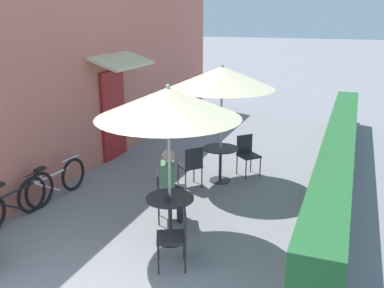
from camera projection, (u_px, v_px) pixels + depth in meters
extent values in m
cube|color=#C66B5B|center=(118.00, 68.00, 10.47)|extent=(0.24, 11.76, 4.20)
cube|color=maroon|center=(113.00, 115.00, 10.20)|extent=(0.08, 0.96, 2.10)
cube|color=beige|center=(122.00, 61.00, 9.71)|extent=(0.78, 1.80, 0.30)
cube|color=gray|center=(337.00, 168.00, 9.11)|extent=(0.44, 10.76, 0.45)
cube|color=#235B2D|center=(339.00, 145.00, 8.96)|extent=(0.60, 10.22, 0.56)
cylinder|color=#28282D|center=(171.00, 240.00, 6.62)|extent=(0.44, 0.44, 0.02)
cylinder|color=#28282D|center=(170.00, 219.00, 6.52)|extent=(0.06, 0.06, 0.71)
cylinder|color=#28282D|center=(170.00, 198.00, 6.42)|extent=(0.73, 0.73, 0.02)
cylinder|color=#B7B7BC|center=(169.00, 170.00, 6.29)|extent=(0.04, 0.04, 2.34)
cone|color=beige|center=(168.00, 103.00, 5.99)|extent=(2.09, 2.09, 0.44)
sphere|color=#B7B7BC|center=(168.00, 87.00, 5.92)|extent=(0.07, 0.07, 0.07)
cube|color=#232328|center=(171.00, 237.00, 5.83)|extent=(0.53, 0.53, 0.04)
cube|color=#232328|center=(185.00, 223.00, 5.78)|extent=(0.19, 0.36, 0.42)
cylinder|color=#232328|center=(158.00, 246.00, 6.05)|extent=(0.02, 0.02, 0.45)
cylinder|color=#232328|center=(158.00, 260.00, 5.71)|extent=(0.02, 0.02, 0.45)
cylinder|color=#232328|center=(184.00, 245.00, 6.07)|extent=(0.02, 0.02, 0.45)
cylinder|color=#232328|center=(185.00, 259.00, 5.73)|extent=(0.02, 0.02, 0.45)
cube|color=#232328|center=(169.00, 196.00, 7.17)|extent=(0.53, 0.53, 0.04)
cube|color=#232328|center=(158.00, 184.00, 7.09)|extent=(0.19, 0.36, 0.42)
cylinder|color=#232328|center=(180.00, 212.00, 7.07)|extent=(0.02, 0.02, 0.45)
cylinder|color=#232328|center=(180.00, 203.00, 7.42)|extent=(0.02, 0.02, 0.45)
cylinder|color=#232328|center=(159.00, 213.00, 7.05)|extent=(0.02, 0.02, 0.45)
cylinder|color=#232328|center=(159.00, 204.00, 7.39)|extent=(0.02, 0.02, 0.45)
cylinder|color=#23232D|center=(180.00, 209.00, 7.17)|extent=(0.11, 0.11, 0.47)
cylinder|color=#23232D|center=(180.00, 205.00, 7.32)|extent=(0.11, 0.11, 0.47)
cube|color=#23232D|center=(174.00, 191.00, 7.15)|extent=(0.45, 0.42, 0.12)
cube|color=#4C8456|center=(168.00, 177.00, 7.07)|extent=(0.34, 0.40, 0.50)
sphere|color=tan|center=(169.00, 156.00, 6.96)|extent=(0.20, 0.20, 0.20)
cylinder|color=#232328|center=(168.00, 198.00, 6.29)|extent=(0.07, 0.07, 0.09)
cylinder|color=#28282D|center=(220.00, 180.00, 9.00)|extent=(0.44, 0.44, 0.02)
cylinder|color=#28282D|center=(220.00, 164.00, 8.89)|extent=(0.06, 0.06, 0.71)
cylinder|color=#28282D|center=(221.00, 148.00, 8.79)|extent=(0.73, 0.73, 0.02)
cylinder|color=#B7B7BC|center=(221.00, 127.00, 8.66)|extent=(0.04, 0.04, 2.34)
cone|color=beige|center=(222.00, 77.00, 8.36)|extent=(2.09, 2.09, 0.44)
sphere|color=#B7B7BC|center=(222.00, 66.00, 8.30)|extent=(0.07, 0.07, 0.07)
cube|color=#232328|center=(190.00, 166.00, 8.57)|extent=(0.57, 0.57, 0.04)
cube|color=#232328|center=(194.00, 158.00, 8.35)|extent=(0.28, 0.30, 0.42)
cylinder|color=#232328|center=(194.00, 172.00, 8.87)|extent=(0.02, 0.02, 0.45)
cylinder|color=#232328|center=(178.00, 175.00, 8.72)|extent=(0.02, 0.02, 0.45)
cylinder|color=#232328|center=(202.00, 178.00, 8.56)|extent=(0.02, 0.02, 0.45)
cylinder|color=#232328|center=(186.00, 181.00, 8.41)|extent=(0.02, 0.02, 0.45)
cube|color=#232328|center=(249.00, 156.00, 9.16)|extent=(0.57, 0.57, 0.04)
cube|color=#232328|center=(244.00, 144.00, 9.26)|extent=(0.28, 0.30, 0.42)
cylinder|color=#232328|center=(246.00, 170.00, 9.00)|extent=(0.02, 0.02, 0.45)
cylinder|color=#232328|center=(260.00, 167.00, 9.15)|extent=(0.02, 0.02, 0.45)
cylinder|color=#232328|center=(237.00, 164.00, 9.31)|extent=(0.02, 0.02, 0.45)
cylinder|color=#232328|center=(251.00, 162.00, 9.46)|extent=(0.02, 0.02, 0.45)
torus|color=black|center=(40.00, 190.00, 7.65)|extent=(0.11, 0.68, 0.68)
cylinder|color=black|center=(14.00, 192.00, 7.13)|extent=(0.11, 0.85, 0.04)
cylinder|color=black|center=(6.00, 205.00, 7.01)|extent=(0.09, 0.63, 0.41)
cylinder|color=black|center=(36.00, 173.00, 7.51)|extent=(0.07, 0.46, 0.03)
torus|color=black|center=(73.00, 174.00, 8.45)|extent=(0.11, 0.66, 0.65)
torus|color=black|center=(32.00, 195.00, 7.51)|extent=(0.11, 0.66, 0.65)
cylinder|color=silver|center=(53.00, 175.00, 7.93)|extent=(0.10, 0.85, 0.04)
cylinder|color=silver|center=(46.00, 187.00, 7.81)|extent=(0.08, 0.63, 0.41)
cylinder|color=silver|center=(40.00, 175.00, 7.64)|extent=(0.04, 0.04, 0.23)
cube|color=black|center=(40.00, 169.00, 7.61)|extent=(0.12, 0.23, 0.05)
cylinder|color=silver|center=(70.00, 159.00, 8.32)|extent=(0.06, 0.46, 0.03)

